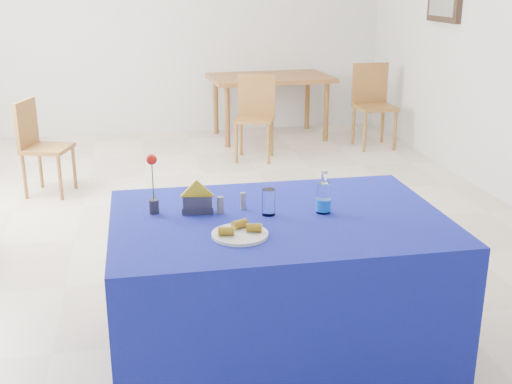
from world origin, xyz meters
TOP-DOWN VIEW (x-y plane):
  - floor at (0.00, 0.00)m, footprint 7.00×7.00m
  - plate at (-0.18, -1.98)m, footprint 0.25×0.25m
  - drinking_glass at (-0.00, -1.73)m, footprint 0.07×0.07m
  - salt_shaker at (-0.11, -1.63)m, footprint 0.03×0.03m
  - pepper_shaker at (-0.23, -1.67)m, footprint 0.03×0.03m
  - blue_table at (0.04, -1.76)m, footprint 1.60×1.10m
  - water_bottle at (0.27, -1.75)m, footprint 0.07×0.07m
  - napkin_holder at (-0.34, -1.65)m, footprint 0.16×0.08m
  - rose_vase at (-0.55, -1.61)m, footprint 0.05×0.05m
  - oak_table at (0.99, 2.97)m, footprint 1.48×1.00m
  - chair_bg_left at (0.64, 2.07)m, footprint 0.50×0.50m
  - chair_bg_right at (2.06, 2.36)m, footprint 0.43×0.43m
  - chair_win_b at (-1.48, 1.21)m, footprint 0.47×0.47m
  - banana_pieces at (-0.18, -1.96)m, footprint 0.20×0.13m

SIDE VIEW (x-z plane):
  - floor at x=0.00m, z-range 0.00..0.00m
  - blue_table at x=0.04m, z-range 0.00..0.76m
  - chair_win_b at x=-1.48m, z-range 0.07..0.92m
  - chair_bg_left at x=0.64m, z-range 0.07..0.96m
  - chair_bg_right at x=2.06m, z-range 0.07..1.02m
  - oak_table at x=0.99m, z-range 0.30..1.06m
  - plate at x=-0.18m, z-range 0.76..0.77m
  - banana_pieces at x=-0.18m, z-range 0.77..0.81m
  - salt_shaker at x=-0.11m, z-range 0.76..0.84m
  - pepper_shaker at x=-0.23m, z-range 0.76..0.84m
  - napkin_holder at x=-0.34m, z-range 0.72..0.89m
  - drinking_glass at x=0.00m, z-range 0.76..0.89m
  - water_bottle at x=0.27m, z-range 0.72..0.94m
  - rose_vase at x=-0.55m, z-range 0.76..1.06m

